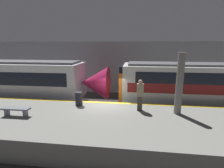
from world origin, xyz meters
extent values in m
plane|color=#33302D|center=(0.00, 0.00, 0.00)|extent=(120.00, 120.00, 0.00)
cube|color=slate|center=(0.00, -2.60, 0.54)|extent=(40.00, 5.19, 1.07)
cube|color=gold|center=(0.00, -0.15, 1.08)|extent=(40.00, 0.30, 0.01)
cube|color=gray|center=(0.00, 6.35, 2.54)|extent=(50.00, 0.15, 5.08)
cylinder|color=slate|center=(4.22, -1.45, 2.72)|extent=(0.37, 0.37, 3.30)
cube|color=black|center=(-9.70, 2.38, 0.29)|extent=(13.49, 2.48, 0.57)
cone|color=#B21E4C|center=(-1.27, 2.38, 1.81)|extent=(2.20, 2.61, 2.61)
sphere|color=#F2EFCC|center=(-0.32, 2.38, 1.40)|extent=(0.20, 0.20, 0.20)
cube|color=orange|center=(0.91, 2.38, 1.73)|extent=(0.25, 2.97, 2.20)
cube|color=black|center=(0.91, 2.38, 2.83)|extent=(0.25, 2.66, 0.88)
sphere|color=#EA4C42|center=(0.75, 1.70, 1.34)|extent=(0.18, 0.18, 0.18)
sphere|color=#EA4C42|center=(0.75, 3.06, 1.34)|extent=(0.18, 0.18, 0.18)
cube|color=#473D33|center=(2.19, -1.24, 1.49)|extent=(0.28, 0.20, 0.83)
cube|color=gray|center=(2.19, -1.24, 2.27)|extent=(0.38, 0.24, 0.73)
sphere|color=tan|center=(2.19, -1.24, 2.75)|extent=(0.24, 0.24, 0.24)
cube|color=slate|center=(-4.80, -2.92, 1.28)|extent=(0.10, 0.32, 0.41)
cube|color=slate|center=(-3.75, -2.92, 1.28)|extent=(0.10, 0.32, 0.41)
cube|color=slate|center=(-4.28, -2.92, 1.48)|extent=(1.50, 0.40, 0.08)
cylinder|color=#232328|center=(-1.52, -0.88, 1.50)|extent=(0.44, 0.44, 0.85)
camera|label=1|loc=(1.85, -10.82, 4.71)|focal=28.00mm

